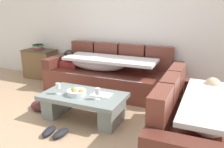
% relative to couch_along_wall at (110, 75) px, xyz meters
% --- Properties ---
extents(ground_plane, '(14.00, 14.00, 0.00)m').
position_rel_couch_along_wall_xyz_m(ground_plane, '(0.22, -1.63, -0.33)').
color(ground_plane, tan).
extents(back_wall, '(9.00, 0.10, 2.70)m').
position_rel_couch_along_wall_xyz_m(back_wall, '(0.22, 0.52, 1.02)').
color(back_wall, white).
rests_on(back_wall, ground_plane).
extents(couch_along_wall, '(2.51, 0.92, 0.88)m').
position_rel_couch_along_wall_xyz_m(couch_along_wall, '(0.00, 0.00, 0.00)').
color(couch_along_wall, brown).
rests_on(couch_along_wall, ground_plane).
extents(couch_near_window, '(0.92, 1.79, 0.88)m').
position_rel_couch_along_wall_xyz_m(couch_near_window, '(1.73, -1.46, 0.01)').
color(couch_near_window, brown).
rests_on(couch_near_window, ground_plane).
extents(coffee_table, '(1.20, 0.68, 0.38)m').
position_rel_couch_along_wall_xyz_m(coffee_table, '(0.10, -1.19, -0.09)').
color(coffee_table, gray).
rests_on(coffee_table, ground_plane).
extents(fruit_bowl, '(0.28, 0.28, 0.10)m').
position_rel_couch_along_wall_xyz_m(fruit_bowl, '(0.03, -1.25, 0.09)').
color(fruit_bowl, silver).
rests_on(fruit_bowl, coffee_table).
extents(wine_glass_near_left, '(0.07, 0.07, 0.17)m').
position_rel_couch_along_wall_xyz_m(wine_glass_near_left, '(-0.23, -1.33, 0.17)').
color(wine_glass_near_left, silver).
rests_on(wine_glass_near_left, coffee_table).
extents(wine_glass_near_right, '(0.07, 0.07, 0.17)m').
position_rel_couch_along_wall_xyz_m(wine_glass_near_right, '(0.38, -1.29, 0.17)').
color(wine_glass_near_right, silver).
rests_on(wine_glass_near_right, coffee_table).
extents(open_magazine, '(0.28, 0.21, 0.01)m').
position_rel_couch_along_wall_xyz_m(open_magazine, '(0.36, -1.11, 0.06)').
color(open_magazine, white).
rests_on(open_magazine, coffee_table).
extents(side_cabinet, '(0.72, 0.44, 0.64)m').
position_rel_couch_along_wall_xyz_m(side_cabinet, '(-1.84, 0.22, -0.01)').
color(side_cabinet, brown).
rests_on(side_cabinet, ground_plane).
extents(book_stack_on_cabinet, '(0.17, 0.23, 0.13)m').
position_rel_couch_along_wall_xyz_m(book_stack_on_cabinet, '(-1.85, 0.22, 0.38)').
color(book_stack_on_cabinet, '#2D569E').
rests_on(book_stack_on_cabinet, side_cabinet).
extents(pair_of_shoes, '(0.32, 0.30, 0.09)m').
position_rel_couch_along_wall_xyz_m(pair_of_shoes, '(0.00, -1.76, -0.28)').
color(pair_of_shoes, black).
rests_on(pair_of_shoes, ground_plane).
extents(crumpled_garment, '(0.51, 0.50, 0.12)m').
position_rel_couch_along_wall_xyz_m(crumpled_garment, '(-0.70, -1.16, -0.27)').
color(crumpled_garment, '#4C2323').
rests_on(crumpled_garment, ground_plane).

